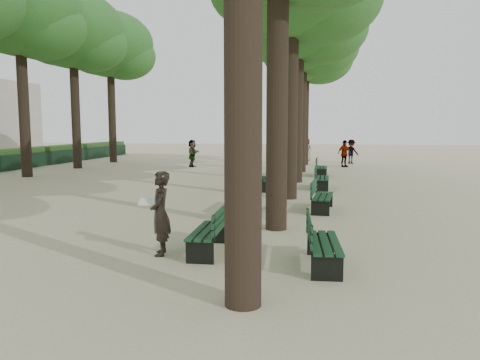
# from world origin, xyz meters

# --- Properties ---
(ground) EXTENTS (120.00, 120.00, 0.00)m
(ground) POSITION_xyz_m (0.00, 0.00, 0.00)
(ground) COLOR beige
(ground) RESTS_ON ground
(tree_central_3) EXTENTS (6.00, 6.00, 9.95)m
(tree_central_3) POSITION_xyz_m (1.50, 13.00, 7.65)
(tree_central_3) COLOR #33261C
(tree_central_3) RESTS_ON ground
(tree_central_4) EXTENTS (6.00, 6.00, 9.95)m
(tree_central_4) POSITION_xyz_m (1.50, 18.00, 7.65)
(tree_central_4) COLOR #33261C
(tree_central_4) RESTS_ON ground
(tree_central_5) EXTENTS (6.00, 6.00, 9.95)m
(tree_central_5) POSITION_xyz_m (1.50, 23.00, 7.65)
(tree_central_5) COLOR #33261C
(tree_central_5) RESTS_ON ground
(tree_far_3) EXTENTS (6.00, 6.00, 10.45)m
(tree_far_3) POSITION_xyz_m (-12.00, 13.00, 8.14)
(tree_far_3) COLOR #33261C
(tree_far_3) RESTS_ON ground
(tree_far_4) EXTENTS (6.00, 6.00, 10.45)m
(tree_far_4) POSITION_xyz_m (-12.00, 18.00, 8.14)
(tree_far_4) COLOR #33261C
(tree_far_4) RESTS_ON ground
(tree_far_5) EXTENTS (6.00, 6.00, 10.45)m
(tree_far_5) POSITION_xyz_m (-12.00, 23.00, 8.14)
(tree_far_5) COLOR #33261C
(tree_far_5) RESTS_ON ground
(bench_left_0) EXTENTS (0.63, 1.82, 0.92)m
(bench_left_0) POSITION_xyz_m (0.37, 0.61, 0.27)
(bench_left_0) COLOR black
(bench_left_0) RESTS_ON ground
(bench_left_1) EXTENTS (0.68, 1.83, 0.92)m
(bench_left_1) POSITION_xyz_m (0.37, 5.07, 0.27)
(bench_left_1) COLOR black
(bench_left_1) RESTS_ON ground
(bench_left_2) EXTENTS (0.67, 1.83, 0.92)m
(bench_left_2) POSITION_xyz_m (0.37, 10.10, 0.27)
(bench_left_2) COLOR black
(bench_left_2) RESTS_ON ground
(bench_left_3) EXTENTS (0.72, 1.84, 0.92)m
(bench_left_3) POSITION_xyz_m (0.37, 15.47, 0.27)
(bench_left_3) COLOR black
(bench_left_3) RESTS_ON ground
(bench_right_0) EXTENTS (0.69, 1.83, 0.92)m
(bench_right_0) POSITION_xyz_m (2.63, 0.03, 0.27)
(bench_right_0) COLOR black
(bench_right_0) RESTS_ON ground
(bench_right_1) EXTENTS (0.71, 1.84, 0.92)m
(bench_right_1) POSITION_xyz_m (2.63, 5.72, 0.27)
(bench_right_1) COLOR black
(bench_right_1) RESTS_ON ground
(bench_right_2) EXTENTS (0.60, 1.81, 0.92)m
(bench_right_2) POSITION_xyz_m (2.63, 10.78, 0.27)
(bench_right_2) COLOR black
(bench_right_2) RESTS_ON ground
(bench_right_3) EXTENTS (0.60, 1.81, 0.92)m
(bench_right_3) POSITION_xyz_m (2.63, 15.82, 0.27)
(bench_right_3) COLOR black
(bench_right_3) RESTS_ON ground
(man_with_map) EXTENTS (0.68, 0.73, 1.65)m
(man_with_map) POSITION_xyz_m (-0.51, 0.30, 0.83)
(man_with_map) COLOR black
(man_with_map) RESTS_ON ground
(pedestrian_e) EXTENTS (0.41, 1.59, 1.70)m
(pedestrian_e) POSITION_xyz_m (-5.37, 20.12, 0.85)
(pedestrian_e) COLOR #262628
(pedestrian_e) RESTS_ON ground
(pedestrian_c) EXTENTS (0.99, 0.87, 1.69)m
(pedestrian_c) POSITION_xyz_m (4.02, 21.57, 0.84)
(pedestrian_c) COLOR #262628
(pedestrian_c) RESTS_ON ground
(pedestrian_b) EXTENTS (1.09, 0.82, 1.65)m
(pedestrian_b) POSITION_xyz_m (4.63, 24.39, 0.82)
(pedestrian_b) COLOR #262628
(pedestrian_b) RESTS_ON ground
(pedestrian_a) EXTENTS (0.64, 0.99, 1.89)m
(pedestrian_a) POSITION_xyz_m (-4.22, 25.70, 0.95)
(pedestrian_a) COLOR #262628
(pedestrian_a) RESTS_ON ground
(pedestrian_d) EXTENTS (0.88, 0.71, 1.68)m
(pedestrian_d) POSITION_xyz_m (1.56, 26.53, 0.84)
(pedestrian_d) COLOR #262628
(pedestrian_d) RESTS_ON ground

